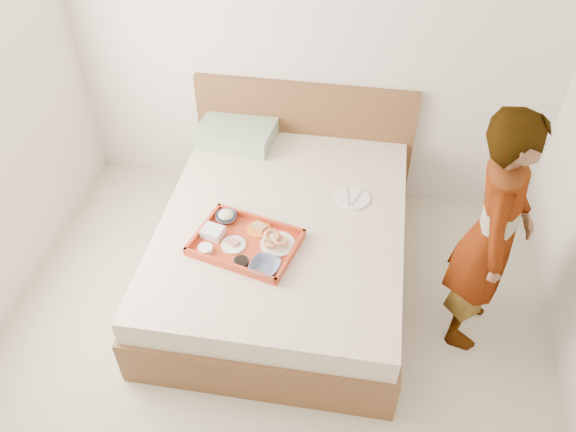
# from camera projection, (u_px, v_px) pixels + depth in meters

# --- Properties ---
(ground) EXTENTS (3.50, 4.00, 0.01)m
(ground) POSITION_uv_depth(u_px,v_px,m) (258.00, 401.00, 3.38)
(ground) COLOR beige
(ground) RESTS_ON ground
(wall_back) EXTENTS (3.50, 0.01, 2.60)m
(wall_back) POSITION_uv_depth(u_px,v_px,m) (310.00, 36.00, 3.93)
(wall_back) COLOR silver
(wall_back) RESTS_ON ground
(bed) EXTENTS (1.65, 2.00, 0.53)m
(bed) POSITION_uv_depth(u_px,v_px,m) (283.00, 247.00, 3.92)
(bed) COLOR brown
(bed) RESTS_ON ground
(headboard) EXTENTS (1.65, 0.06, 0.95)m
(headboard) POSITION_uv_depth(u_px,v_px,m) (304.00, 138.00, 4.47)
(headboard) COLOR brown
(headboard) RESTS_ON ground
(pillow) EXTENTS (0.59, 0.43, 0.13)m
(pillow) POSITION_uv_depth(u_px,v_px,m) (236.00, 133.00, 4.31)
(pillow) COLOR #99B891
(pillow) RESTS_ON bed
(tray) EXTENTS (0.71, 0.58, 0.06)m
(tray) POSITION_uv_depth(u_px,v_px,m) (246.00, 242.00, 3.54)
(tray) COLOR #AF3618
(tray) RESTS_ON bed
(prawn_plate) EXTENTS (0.26, 0.26, 0.01)m
(prawn_plate) POSITION_uv_depth(u_px,v_px,m) (278.00, 244.00, 3.53)
(prawn_plate) COLOR white
(prawn_plate) RESTS_ON tray
(navy_bowl_big) EXTENTS (0.21, 0.21, 0.04)m
(navy_bowl_big) POSITION_uv_depth(u_px,v_px,m) (265.00, 266.00, 3.38)
(navy_bowl_big) COLOR #1B264C
(navy_bowl_big) RESTS_ON tray
(sauce_dish) EXTENTS (0.11, 0.11, 0.03)m
(sauce_dish) POSITION_uv_depth(u_px,v_px,m) (241.00, 262.00, 3.41)
(sauce_dish) COLOR black
(sauce_dish) RESTS_ON tray
(meat_plate) EXTENTS (0.18, 0.18, 0.01)m
(meat_plate) POSITION_uv_depth(u_px,v_px,m) (233.00, 245.00, 3.53)
(meat_plate) COLOR white
(meat_plate) RESTS_ON tray
(bread_plate) EXTENTS (0.18, 0.18, 0.01)m
(bread_plate) POSITION_uv_depth(u_px,v_px,m) (259.00, 229.00, 3.63)
(bread_plate) COLOR orange
(bread_plate) RESTS_ON tray
(salad_bowl) EXTENTS (0.16, 0.16, 0.04)m
(salad_bowl) POSITION_uv_depth(u_px,v_px,m) (226.00, 217.00, 3.69)
(salad_bowl) COLOR #1B264C
(salad_bowl) RESTS_ON tray
(plastic_tub) EXTENTS (0.15, 0.13, 0.06)m
(plastic_tub) POSITION_uv_depth(u_px,v_px,m) (213.00, 232.00, 3.58)
(plastic_tub) COLOR silver
(plastic_tub) RESTS_ON tray
(cheese_round) EXTENTS (0.11, 0.11, 0.03)m
(cheese_round) POSITION_uv_depth(u_px,v_px,m) (205.00, 249.00, 3.49)
(cheese_round) COLOR white
(cheese_round) RESTS_ON tray
(dinner_plate) EXTENTS (0.27, 0.27, 0.01)m
(dinner_plate) POSITION_uv_depth(u_px,v_px,m) (353.00, 198.00, 3.87)
(dinner_plate) COLOR white
(dinner_plate) RESTS_ON bed
(person) EXTENTS (0.50, 0.66, 1.62)m
(person) POSITION_uv_depth(u_px,v_px,m) (492.00, 235.00, 3.23)
(person) COLOR beige
(person) RESTS_ON ground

